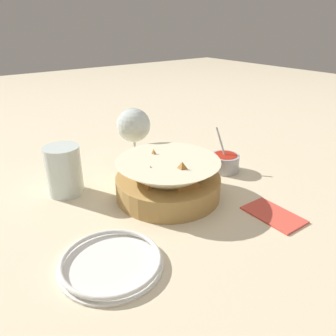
{
  "coord_description": "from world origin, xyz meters",
  "views": [
    {
      "loc": [
        -0.54,
        0.4,
        0.37
      ],
      "look_at": [
        -0.03,
        0.02,
        0.07
      ],
      "focal_mm": 35.0,
      "sensor_mm": 36.0,
      "label": 1
    }
  ],
  "objects_px": {
    "food_basket": "(168,180)",
    "side_plate": "(111,262)",
    "wine_glass": "(134,127)",
    "beer_mug": "(64,172)",
    "sauce_cup": "(225,162)"
  },
  "relations": [
    {
      "from": "food_basket",
      "to": "side_plate",
      "type": "bearing_deg",
      "value": 121.26
    },
    {
      "from": "wine_glass",
      "to": "side_plate",
      "type": "height_order",
      "value": "wine_glass"
    },
    {
      "from": "wine_glass",
      "to": "beer_mug",
      "type": "distance_m",
      "value": 0.22
    },
    {
      "from": "food_basket",
      "to": "side_plate",
      "type": "distance_m",
      "value": 0.25
    },
    {
      "from": "sauce_cup",
      "to": "wine_glass",
      "type": "distance_m",
      "value": 0.25
    },
    {
      "from": "sauce_cup",
      "to": "wine_glass",
      "type": "height_order",
      "value": "wine_glass"
    },
    {
      "from": "food_basket",
      "to": "beer_mug",
      "type": "xyz_separation_m",
      "value": [
        0.15,
        0.18,
        0.01
      ]
    },
    {
      "from": "food_basket",
      "to": "sauce_cup",
      "type": "relative_size",
      "value": 2.11
    },
    {
      "from": "food_basket",
      "to": "sauce_cup",
      "type": "xyz_separation_m",
      "value": [
        0.02,
        -0.2,
        -0.01
      ]
    },
    {
      "from": "wine_glass",
      "to": "side_plate",
      "type": "relative_size",
      "value": 0.92
    },
    {
      "from": "beer_mug",
      "to": "side_plate",
      "type": "relative_size",
      "value": 0.71
    },
    {
      "from": "side_plate",
      "to": "wine_glass",
      "type": "bearing_deg",
      "value": -37.28
    },
    {
      "from": "sauce_cup",
      "to": "food_basket",
      "type": "bearing_deg",
      "value": 95.39
    },
    {
      "from": "sauce_cup",
      "to": "wine_glass",
      "type": "relative_size",
      "value": 0.7
    },
    {
      "from": "food_basket",
      "to": "beer_mug",
      "type": "height_order",
      "value": "beer_mug"
    }
  ]
}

